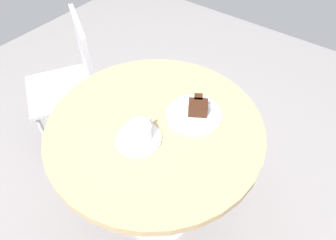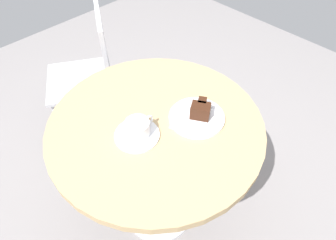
{
  "view_description": "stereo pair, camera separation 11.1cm",
  "coord_description": "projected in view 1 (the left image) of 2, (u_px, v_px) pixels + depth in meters",
  "views": [
    {
      "loc": [
        -0.59,
        -0.5,
        1.58
      ],
      "look_at": [
        0.02,
        -0.05,
        0.77
      ],
      "focal_mm": 32.0,
      "sensor_mm": 36.0,
      "label": 1
    },
    {
      "loc": [
        -0.51,
        -0.59,
        1.58
      ],
      "look_at": [
        0.02,
        -0.05,
        0.77
      ],
      "focal_mm": 32.0,
      "sensor_mm": 36.0,
      "label": 2
    }
  ],
  "objects": [
    {
      "name": "fork",
      "position": [
        199.0,
        104.0,
        1.21
      ],
      "size": [
        0.13,
        0.09,
        0.0
      ],
      "rotation": [
        0.0,
        0.0,
        5.7
      ],
      "color": "silver",
      "rests_on": "cake_plate"
    },
    {
      "name": "saucer",
      "position": [
        140.0,
        139.0,
        1.1
      ],
      "size": [
        0.17,
        0.17,
        0.01
      ],
      "color": "white",
      "rests_on": "cafe_table"
    },
    {
      "name": "coffee_cup",
      "position": [
        139.0,
        131.0,
        1.08
      ],
      "size": [
        0.12,
        0.09,
        0.06
      ],
      "color": "white",
      "rests_on": "saucer"
    },
    {
      "name": "cake_slice",
      "position": [
        198.0,
        107.0,
        1.16
      ],
      "size": [
        0.1,
        0.09,
        0.06
      ],
      "rotation": [
        0.0,
        0.0,
        0.56
      ],
      "color": "#422619",
      "rests_on": "cake_plate"
    },
    {
      "name": "cafe_chair",
      "position": [
        73.0,
        77.0,
        1.71
      ],
      "size": [
        0.52,
        0.52,
        0.83
      ],
      "rotation": [
        0.0,
        0.0,
        4.16
      ],
      "color": "#BCBCC1",
      "rests_on": "ground"
    },
    {
      "name": "cake_plate",
      "position": [
        194.0,
        114.0,
        1.18
      ],
      "size": [
        0.22,
        0.22,
        0.01
      ],
      "color": "white",
      "rests_on": "cafe_table"
    },
    {
      "name": "napkin",
      "position": [
        188.0,
        118.0,
        1.17
      ],
      "size": [
        0.18,
        0.17,
        0.0
      ],
      "rotation": [
        0.0,
        0.0,
        0.42
      ],
      "color": "tan",
      "rests_on": "cafe_table"
    },
    {
      "name": "ground_plane",
      "position": [
        159.0,
        211.0,
        1.69
      ],
      "size": [
        4.4,
        4.4,
        0.01
      ],
      "primitive_type": "cube",
      "color": "gray",
      "rests_on": "ground"
    },
    {
      "name": "teaspoon",
      "position": [
        124.0,
        143.0,
        1.08
      ],
      "size": [
        0.02,
        0.11,
        0.0
      ],
      "rotation": [
        0.0,
        0.0,
        1.48
      ],
      "color": "silver",
      "rests_on": "saucer"
    },
    {
      "name": "cafe_table",
      "position": [
        156.0,
        143.0,
        1.24
      ],
      "size": [
        0.84,
        0.84,
        0.73
      ],
      "color": "tan",
      "rests_on": "ground"
    }
  ]
}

